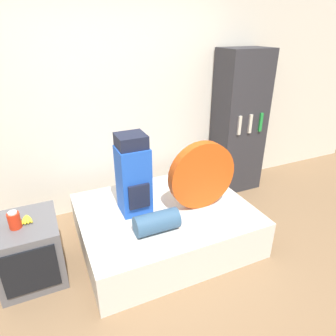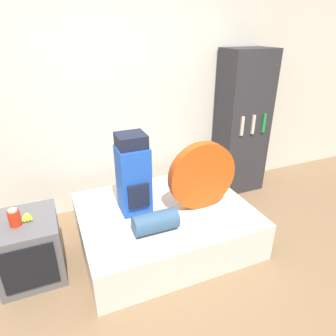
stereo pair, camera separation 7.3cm
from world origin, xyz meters
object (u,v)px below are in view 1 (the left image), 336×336
canister (14,220)px  bookshelf (239,123)px  backpack (133,176)px  television (30,250)px  tent_bag (202,175)px  sleeping_roll (157,222)px

canister → bookshelf: 2.87m
backpack → television: size_ratio=1.32×
tent_bag → backpack: bearing=162.7°
backpack → television: (-1.02, -0.07, -0.51)m
backpack → canister: (-1.07, -0.10, -0.14)m
backpack → tent_bag: 0.68m
sleeping_roll → canister: 1.19m
backpack → bookshelf: bearing=20.6°
tent_bag → television: bearing=175.3°
tent_bag → bookshelf: bearing=38.7°
tent_bag → sleeping_roll: tent_bag is taller
tent_bag → television: size_ratio=1.15×
sleeping_roll → television: 1.16m
backpack → bookshelf: 1.81m
backpack → television: backpack is taller
canister → bookshelf: size_ratio=0.08×
sleeping_roll → bookshelf: (1.62, 1.05, 0.43)m
television → sleeping_roll: bearing=-17.9°
television → bookshelf: bearing=14.5°
backpack → television: 1.14m
tent_bag → canister: tent_bag is taller
bookshelf → television: bearing=-165.5°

